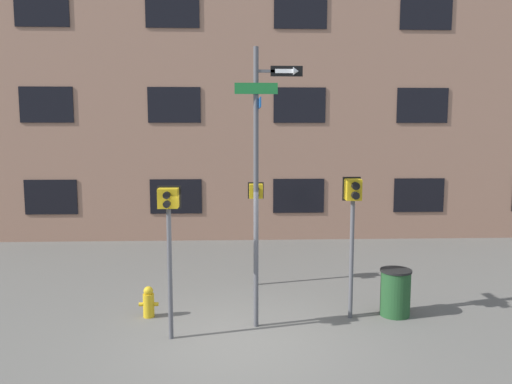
% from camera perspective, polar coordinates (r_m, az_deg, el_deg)
% --- Properties ---
extents(ground_plane, '(60.00, 60.00, 0.00)m').
position_cam_1_polar(ground_plane, '(8.92, -1.90, -16.63)').
color(ground_plane, '#595651').
extents(building_facade, '(24.00, 0.63, 11.73)m').
position_cam_1_polar(building_facade, '(16.60, -2.19, 14.90)').
color(building_facade, '#936B56').
rests_on(building_facade, ground_plane).
extents(street_sign_pole, '(1.19, 0.91, 5.02)m').
position_cam_1_polar(street_sign_pole, '(8.85, 0.38, 2.76)').
color(street_sign_pole, '#4C4C51').
rests_on(street_sign_pole, ground_plane).
extents(pedestrian_signal_left, '(0.40, 0.40, 2.65)m').
position_cam_1_polar(pedestrian_signal_left, '(8.54, -9.94, -3.28)').
color(pedestrian_signal_left, '#4C4C51').
rests_on(pedestrian_signal_left, ground_plane).
extents(pedestrian_signal_right, '(0.34, 0.40, 2.71)m').
position_cam_1_polar(pedestrian_signal_right, '(9.52, 11.00, -2.03)').
color(pedestrian_signal_right, '#4C4C51').
rests_on(pedestrian_signal_right, ground_plane).
extents(pedestrian_signal_across, '(0.37, 0.40, 2.40)m').
position_cam_1_polar(pedestrian_signal_across, '(11.45, -0.00, -1.63)').
color(pedestrian_signal_across, '#4C4C51').
rests_on(pedestrian_signal_across, ground_plane).
extents(fire_hydrant, '(0.37, 0.21, 0.61)m').
position_cam_1_polar(fire_hydrant, '(10.06, -12.17, -12.22)').
color(fire_hydrant, gold).
rests_on(fire_hydrant, ground_plane).
extents(trash_bin, '(0.61, 0.61, 0.91)m').
position_cam_1_polar(trash_bin, '(10.24, 15.64, -10.99)').
color(trash_bin, '#1E4723').
rests_on(trash_bin, ground_plane).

